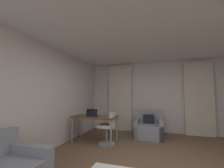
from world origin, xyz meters
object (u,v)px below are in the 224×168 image
Objects in this scene: armchair at (149,129)px; laptop at (93,115)px; desk_chair at (108,130)px; desk at (95,118)px.

laptop is at bearing -144.33° from armchair.
armchair is 1.00× the size of desk_chair.
desk_chair is at bearing -9.45° from desk.
laptop reaches higher than desk_chair.
laptop is (-0.03, -0.10, 0.11)m from desk.
laptop reaches higher than desk.
armchair is at bearing 44.93° from desk_chair.
desk is (-1.46, -0.96, 0.40)m from armchair.
armchair is at bearing 35.67° from laptop.
laptop is at bearing -105.43° from desk.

